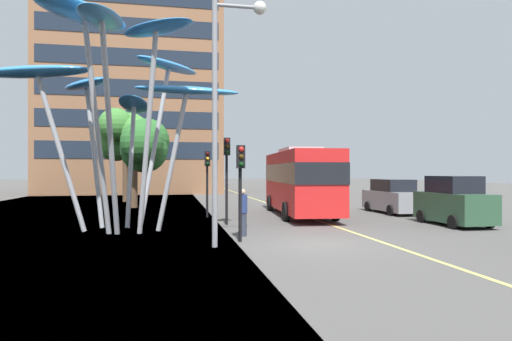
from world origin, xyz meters
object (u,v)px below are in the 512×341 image
at_px(car_parked_far, 393,197).
at_px(street_lamp, 227,89).
at_px(leaf_sculpture, 116,73).
at_px(car_parked_mid, 454,202).
at_px(traffic_light_kerb_near, 241,172).
at_px(traffic_light_island_mid, 207,169).
at_px(pedestrian, 243,212).
at_px(red_bus, 300,179).
at_px(traffic_light_kerb_far, 227,162).

bearing_deg(car_parked_far, street_lamp, -139.40).
distance_m(leaf_sculpture, car_parked_mid, 15.93).
distance_m(traffic_light_kerb_near, traffic_light_island_mid, 8.32).
xyz_separation_m(leaf_sculpture, traffic_light_island_mid, (4.15, 4.48, -3.96)).
height_order(leaf_sculpture, pedestrian, leaf_sculpture).
distance_m(car_parked_mid, car_parked_far, 5.79).
relative_size(red_bus, car_parked_far, 2.19).
bearing_deg(traffic_light_island_mid, car_parked_mid, -26.79).
bearing_deg(traffic_light_island_mid, street_lamp, -90.61).
height_order(red_bus, street_lamp, street_lamp).
relative_size(car_parked_far, street_lamp, 0.56).
bearing_deg(traffic_light_kerb_far, traffic_light_island_mid, 100.34).
bearing_deg(traffic_light_kerb_near, traffic_light_kerb_far, 88.44).
bearing_deg(car_parked_far, leaf_sculpture, -162.24).
xyz_separation_m(traffic_light_kerb_near, car_parked_mid, (10.30, 2.86, -1.40)).
relative_size(car_parked_mid, car_parked_far, 0.85).
height_order(traffic_light_kerb_near, traffic_light_island_mid, traffic_light_island_mid).
height_order(traffic_light_kerb_far, traffic_light_island_mid, traffic_light_kerb_far).
bearing_deg(traffic_light_island_mid, leaf_sculpture, -132.80).
distance_m(red_bus, street_lamp, 10.95).
bearing_deg(leaf_sculpture, street_lamp, -48.63).
bearing_deg(car_parked_mid, car_parked_far, 88.97).
distance_m(red_bus, leaf_sculpture, 11.24).
distance_m(red_bus, car_parked_far, 5.88).
xyz_separation_m(red_bus, street_lamp, (-5.22, -9.11, 3.11)).
relative_size(traffic_light_island_mid, pedestrian, 1.96).
height_order(traffic_light_island_mid, pedestrian, traffic_light_island_mid).
height_order(traffic_light_island_mid, street_lamp, street_lamp).
relative_size(red_bus, traffic_light_island_mid, 2.82).
bearing_deg(pedestrian, car_parked_mid, 8.34).
height_order(traffic_light_kerb_far, car_parked_far, traffic_light_kerb_far).
xyz_separation_m(traffic_light_kerb_far, car_parked_mid, (10.16, -2.05, -1.83)).
bearing_deg(car_parked_far, red_bus, -177.01).
xyz_separation_m(leaf_sculpture, traffic_light_kerb_near, (4.63, -3.83, -4.07)).
bearing_deg(traffic_light_kerb_far, traffic_light_kerb_near, -91.56).
bearing_deg(car_parked_far, traffic_light_kerb_far, -160.01).
bearing_deg(car_parked_far, car_parked_mid, -91.03).
bearing_deg(car_parked_far, traffic_light_island_mid, -178.22).
bearing_deg(pedestrian, traffic_light_island_mid, 96.54).
distance_m(red_bus, traffic_light_kerb_near, 9.55).
bearing_deg(red_bus, traffic_light_kerb_far, -142.67).
bearing_deg(traffic_light_kerb_far, car_parked_far, 19.99).
relative_size(traffic_light_kerb_near, traffic_light_island_mid, 0.96).
bearing_deg(leaf_sculpture, car_parked_mid, -3.71).
bearing_deg(traffic_light_kerb_far, pedestrian, -87.19).
xyz_separation_m(traffic_light_kerb_far, car_parked_far, (10.27, 3.74, -1.95)).
height_order(car_parked_mid, pedestrian, car_parked_mid).
height_order(car_parked_far, street_lamp, street_lamp).
relative_size(traffic_light_island_mid, car_parked_mid, 0.91).
distance_m(traffic_light_kerb_far, street_lamp, 6.16).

